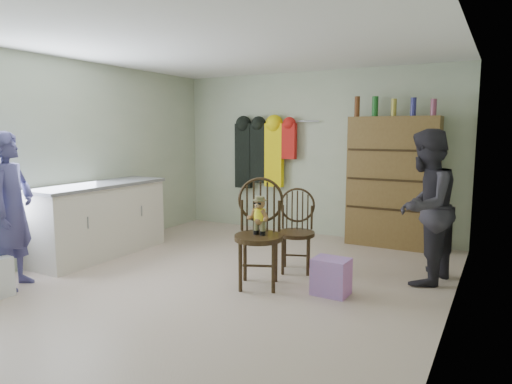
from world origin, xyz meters
The scene contains 10 objects.
ground_plane centered at (0.00, 0.00, 0.00)m, with size 5.00×5.00×0.00m, color beige.
room_walls centered at (0.00, 0.53, 1.58)m, with size 5.00×5.00×5.00m.
counter centered at (-1.95, 0.00, 0.47)m, with size 0.64×1.86×0.94m.
chair_front centered at (0.41, -0.02, 0.63)m, with size 0.65×0.65×1.12m.
chair_far centered at (0.54, 0.64, 0.51)m, with size 0.54×0.54×0.95m.
striped_bag centered at (1.17, 0.07, 0.18)m, with size 0.35×0.27×0.36m, color pink.
person_left centered at (-1.77, -1.29, 0.80)m, with size 0.59×0.38×1.61m, color #44427A.
person_right centered at (1.89, 0.89, 0.82)m, with size 0.79×0.62×1.63m, color #2D2B33.
dresser centered at (1.25, 2.30, 0.91)m, with size 1.20×0.39×2.08m.
coat_rack centered at (-0.83, 2.38, 1.25)m, with size 1.42×0.12×1.09m.
Camera 1 is at (2.61, -4.09, 1.62)m, focal length 32.00 mm.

